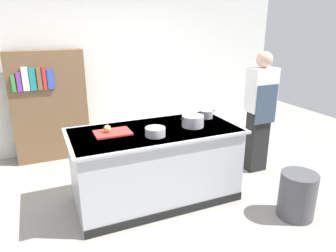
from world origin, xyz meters
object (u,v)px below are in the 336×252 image
Objects in this scene: stock_pot at (193,121)px; bookshelf at (50,106)px; sauce_pan at (206,114)px; mixing_bowl at (155,132)px; person_chef at (260,110)px; trash_bin at (297,195)px; onion at (107,129)px.

bookshelf is at bearing 128.77° from stock_pot.
bookshelf is (-1.82, 1.63, -0.10)m from sauce_pan.
mixing_bowl is (-0.53, -0.13, -0.02)m from stock_pot.
person_chef is (1.18, 0.23, -0.05)m from stock_pot.
sauce_pan is 0.14× the size of person_chef.
mixing_bowl is at bearing -166.53° from stock_pot.
trash_bin is 3.68m from bookshelf.
trash_bin is (1.84, -1.05, -0.70)m from onion.
onion reaches higher than trash_bin.
bookshelf is at bearing 106.42° from onion.
onion is 0.26× the size of stock_pot.
onion is 2.18m from person_chef.
trash_bin is (0.85, -0.90, -0.71)m from stock_pot.
mixing_bowl is 1.75m from person_chef.
sauce_pan is at bearing -41.73° from bookshelf.
person_chef is (0.86, -0.01, -0.04)m from sauce_pan.
onion is 0.05× the size of person_chef.
sauce_pan is 0.14× the size of bookshelf.
onion is at bearing -73.58° from bookshelf.
person_chef is at bearing -31.35° from bookshelf.
bookshelf is at bearing 138.27° from sauce_pan.
onion is at bearing 149.72° from mixing_bowl.
trash_bin is 0.31× the size of bookshelf.
trash_bin is (0.53, -1.15, -0.69)m from sauce_pan.
onion reaches higher than sauce_pan.
bookshelf reaches higher than mixing_bowl.
sauce_pan is at bearing 114.60° from trash_bin.
person_chef is at bearing 73.53° from trash_bin.
bookshelf is (-2.68, 1.63, -0.06)m from person_chef.
onion is at bearing 150.29° from trash_bin.
person_chef is (1.71, 0.36, -0.03)m from mixing_bowl.
onion is 0.05× the size of bookshelf.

